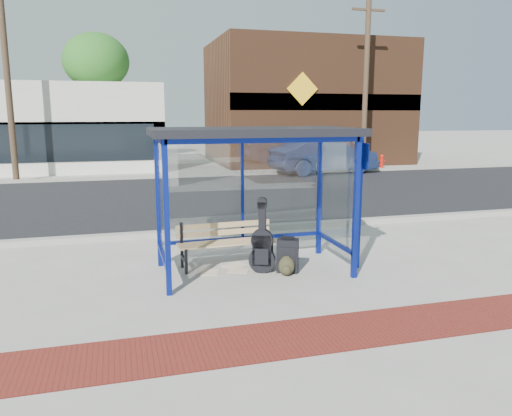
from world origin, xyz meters
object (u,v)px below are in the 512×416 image
object	(u,v)px
guitar_bag	(262,247)
suitcase	(288,256)
backpack	(286,267)
bench	(226,240)
parked_car	(324,156)
fire_hydrant	(382,161)

from	to	relation	value
guitar_bag	suitcase	world-z (taller)	guitar_bag
suitcase	backpack	size ratio (longest dim) A/B	1.94
bench	parked_car	world-z (taller)	parked_car
bench	fire_hydrant	world-z (taller)	bench
bench	backpack	xyz separation A→B (m)	(0.85, -0.81, -0.31)
guitar_bag	parked_car	bearing A→B (deg)	84.39
backpack	parked_car	size ratio (longest dim) A/B	0.07
suitcase	backpack	bearing A→B (deg)	-90.24
bench	guitar_bag	size ratio (longest dim) A/B	1.43
suitcase	parked_car	size ratio (longest dim) A/B	0.13
bench	suitcase	distance (m)	1.14
guitar_bag	backpack	size ratio (longest dim) A/B	3.77
parked_car	fire_hydrant	distance (m)	3.42
fire_hydrant	bench	bearing A→B (deg)	-128.65
guitar_bag	backpack	distance (m)	0.52
backpack	fire_hydrant	distance (m)	16.90
bench	backpack	bearing A→B (deg)	-47.29
suitcase	fire_hydrant	world-z (taller)	fire_hydrant
bench	fire_hydrant	bearing A→B (deg)	47.92
bench	guitar_bag	distance (m)	0.74
guitar_bag	bench	bearing A→B (deg)	153.96
guitar_bag	fire_hydrant	xyz separation A→B (m)	(9.97, 13.64, -0.05)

